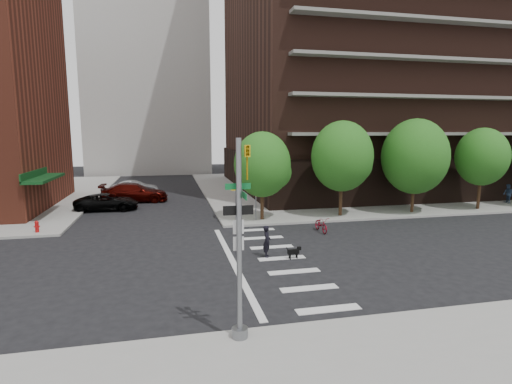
{
  "coord_description": "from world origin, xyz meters",
  "views": [
    {
      "loc": [
        -2.47,
        -18.64,
        6.31
      ],
      "look_at": [
        3.0,
        6.0,
        2.5
      ],
      "focal_mm": 28.0,
      "sensor_mm": 36.0,
      "label": 1
    }
  ],
  "objects": [
    {
      "name": "tree_a",
      "position": [
        4.0,
        8.5,
        4.04
      ],
      "size": [
        4.0,
        4.0,
        5.9
      ],
      "color": "#301E11",
      "rests_on": "sidewalk_ne"
    },
    {
      "name": "tree_b",
      "position": [
        10.0,
        8.5,
        4.54
      ],
      "size": [
        4.5,
        4.5,
        6.65
      ],
      "color": "#301E11",
      "rests_on": "sidewalk_ne"
    },
    {
      "name": "pedestrian_signal",
      "position": [
        2.32,
        7.92,
        1.85
      ],
      "size": [
        2.18,
        0.67,
        2.6
      ],
      "color": "slate",
      "rests_on": "sidewalk_ne"
    },
    {
      "name": "dog_walker",
      "position": [
        2.32,
        0.38,
        0.82
      ],
      "size": [
        0.69,
        0.55,
        1.64
      ],
      "primitive_type": "imported",
      "rotation": [
        0.0,
        0.0,
        1.27
      ],
      "color": "black",
      "rests_on": "ground"
    },
    {
      "name": "traffic_signal",
      "position": [
        -0.47,
        -7.49,
        2.7
      ],
      "size": [
        0.9,
        0.75,
        6.0
      ],
      "color": "slate",
      "rests_on": "sidewalk_s"
    },
    {
      "name": "sidewalk_ne",
      "position": [
        20.5,
        23.5,
        0.07
      ],
      "size": [
        39.0,
        33.0,
        0.15
      ],
      "primitive_type": "cube",
      "color": "gray",
      "rests_on": "ground"
    },
    {
      "name": "parked_car_silver",
      "position": [
        -5.77,
        22.66,
        0.73
      ],
      "size": [
        1.74,
        4.5,
        1.46
      ],
      "primitive_type": "imported",
      "rotation": [
        0.0,
        0.0,
        1.53
      ],
      "color": "#929699",
      "rests_on": "ground"
    },
    {
      "name": "tree_d",
      "position": [
        22.0,
        8.5,
        4.34
      ],
      "size": [
        4.0,
        4.0,
        6.2
      ],
      "color": "#301E11",
      "rests_on": "sidewalk_ne"
    },
    {
      "name": "pedestrian_far",
      "position": [
        26.38,
        10.09,
        0.98
      ],
      "size": [
        0.94,
        0.81,
        1.67
      ],
      "primitive_type": "imported",
      "rotation": [
        0.0,
        0.0,
        -1.82
      ],
      "color": "navy",
      "rests_on": "sidewalk_ne"
    },
    {
      "name": "parked_car_black",
      "position": [
        -7.36,
        15.03,
        0.69
      ],
      "size": [
        2.43,
        5.02,
        1.38
      ],
      "primitive_type": "imported",
      "rotation": [
        0.0,
        0.0,
        1.54
      ],
      "color": "black",
      "rests_on": "ground"
    },
    {
      "name": "parked_car_maroon",
      "position": [
        -5.5,
        18.65,
        0.85
      ],
      "size": [
        2.63,
        5.98,
        1.71
      ],
      "primitive_type": "imported",
      "rotation": [
        0.0,
        0.0,
        1.53
      ],
      "color": "#370603",
      "rests_on": "ground"
    },
    {
      "name": "fire_hydrant",
      "position": [
        -10.5,
        7.8,
        0.55
      ],
      "size": [
        0.24,
        0.24,
        0.73
      ],
      "color": "#A50C0C",
      "rests_on": "sidewalk_nw"
    },
    {
      "name": "tree_c",
      "position": [
        16.0,
        8.5,
        4.45
      ],
      "size": [
        5.0,
        5.0,
        6.8
      ],
      "color": "#301E11",
      "rests_on": "sidewalk_ne"
    },
    {
      "name": "ground",
      "position": [
        0.0,
        0.0,
        0.0
      ],
      "size": [
        120.0,
        120.0,
        0.0
      ],
      "primitive_type": "plane",
      "color": "black",
      "rests_on": "ground"
    },
    {
      "name": "crosswalk",
      "position": [
        2.21,
        -0.0,
        0.01
      ],
      "size": [
        3.85,
        13.0,
        0.01
      ],
      "color": "silver",
      "rests_on": "ground"
    },
    {
      "name": "scooter",
      "position": [
        6.95,
        4.65,
        0.48
      ],
      "size": [
        0.66,
        1.84,
        0.97
      ],
      "primitive_type": "imported",
      "rotation": [
        0.0,
        0.0,
        0.01
      ],
      "color": "maroon",
      "rests_on": "ground"
    },
    {
      "name": "dog",
      "position": [
        3.59,
        -0.17,
        0.37
      ],
      "size": [
        0.7,
        0.24,
        0.59
      ],
      "rotation": [
        0.0,
        0.0,
        0.1
      ],
      "color": "black",
      "rests_on": "ground"
    }
  ]
}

